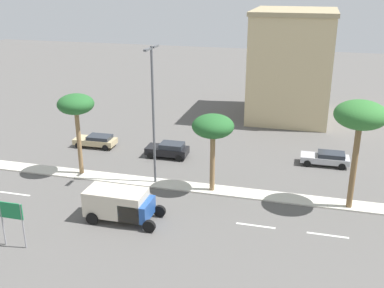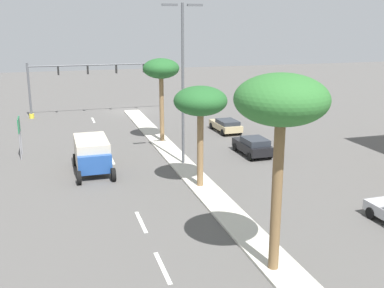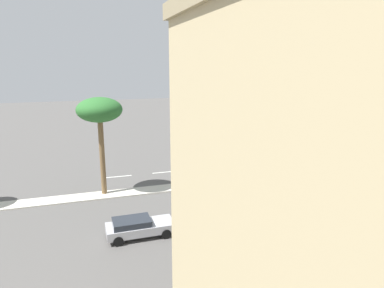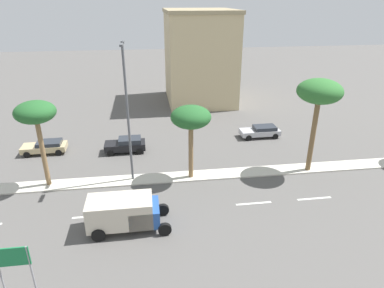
{
  "view_description": "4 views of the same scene",
  "coord_description": "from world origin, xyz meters",
  "px_view_note": "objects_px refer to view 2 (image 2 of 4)",
  "views": [
    {
      "loc": [
        33.75,
        34.6,
        16.71
      ],
      "look_at": [
        -2.73,
        24.8,
        2.89
      ],
      "focal_mm": 42.96,
      "sensor_mm": 36.0,
      "label": 1
    },
    {
      "loc": [
        8.88,
        54.15,
        10.39
      ],
      "look_at": [
        -0.15,
        24.48,
        2.14
      ],
      "focal_mm": 43.2,
      "sensor_mm": 36.0,
      "label": 2
    },
    {
      "loc": [
        -29.15,
        39.3,
        11.28
      ],
      "look_at": [
        2.22,
        29.45,
        3.49
      ],
      "focal_mm": 32.45,
      "sensor_mm": 36.0,
      "label": 3
    },
    {
      "loc": [
        25.92,
        23.79,
        14.63
      ],
      "look_at": [
        0.49,
        27.34,
        3.37
      ],
      "focal_mm": 31.5,
      "sensor_mm": 36.0,
      "label": 4
    }
  ],
  "objects_px": {
    "directional_road_sign": "(19,128)",
    "sedan_tan_left": "(226,125)",
    "palm_tree_outboard": "(161,70)",
    "palm_tree_rear": "(281,104)",
    "street_lamp_right": "(183,74)",
    "box_truck": "(92,154)",
    "palm_tree_leading": "(200,103)",
    "sedan_black_front": "(253,146)",
    "traffic_signal_gantry": "(72,80)"
  },
  "relations": [
    {
      "from": "street_lamp_right",
      "to": "traffic_signal_gantry",
      "type": "bearing_deg",
      "value": -72.18
    },
    {
      "from": "traffic_signal_gantry",
      "to": "box_truck",
      "type": "relative_size",
      "value": 2.93
    },
    {
      "from": "palm_tree_outboard",
      "to": "palm_tree_rear",
      "type": "bearing_deg",
      "value": 88.71
    },
    {
      "from": "palm_tree_rear",
      "to": "sedan_black_front",
      "type": "xyz_separation_m",
      "value": [
        -6.49,
        -16.6,
        -6.49
      ]
    },
    {
      "from": "directional_road_sign",
      "to": "box_truck",
      "type": "distance_m",
      "value": 7.47
    },
    {
      "from": "directional_road_sign",
      "to": "palm_tree_outboard",
      "type": "distance_m",
      "value": 12.51
    },
    {
      "from": "directional_road_sign",
      "to": "palm_tree_outboard",
      "type": "height_order",
      "value": "palm_tree_outboard"
    },
    {
      "from": "palm_tree_leading",
      "to": "sedan_black_front",
      "type": "height_order",
      "value": "palm_tree_leading"
    },
    {
      "from": "palm_tree_outboard",
      "to": "palm_tree_leading",
      "type": "bearing_deg",
      "value": 88.36
    },
    {
      "from": "directional_road_sign",
      "to": "sedan_black_front",
      "type": "bearing_deg",
      "value": 164.73
    },
    {
      "from": "palm_tree_outboard",
      "to": "palm_tree_leading",
      "type": "xyz_separation_m",
      "value": [
        0.35,
        12.06,
        -0.8
      ]
    },
    {
      "from": "palm_tree_leading",
      "to": "palm_tree_rear",
      "type": "height_order",
      "value": "palm_tree_rear"
    },
    {
      "from": "directional_road_sign",
      "to": "palm_tree_leading",
      "type": "relative_size",
      "value": 0.49
    },
    {
      "from": "traffic_signal_gantry",
      "to": "directional_road_sign",
      "type": "height_order",
      "value": "traffic_signal_gantry"
    },
    {
      "from": "palm_tree_outboard",
      "to": "street_lamp_right",
      "type": "height_order",
      "value": "street_lamp_right"
    },
    {
      "from": "box_truck",
      "to": "sedan_black_front",
      "type": "bearing_deg",
      "value": -177.57
    },
    {
      "from": "street_lamp_right",
      "to": "sedan_black_front",
      "type": "bearing_deg",
      "value": -172.84
    },
    {
      "from": "directional_road_sign",
      "to": "sedan_black_front",
      "type": "distance_m",
      "value": 18.45
    },
    {
      "from": "palm_tree_leading",
      "to": "box_truck",
      "type": "distance_m",
      "value": 9.29
    },
    {
      "from": "palm_tree_leading",
      "to": "box_truck",
      "type": "height_order",
      "value": "palm_tree_leading"
    },
    {
      "from": "palm_tree_leading",
      "to": "palm_tree_outboard",
      "type": "bearing_deg",
      "value": -91.64
    },
    {
      "from": "street_lamp_right",
      "to": "sedan_black_front",
      "type": "xyz_separation_m",
      "value": [
        -6.02,
        -0.76,
        -5.97
      ]
    },
    {
      "from": "directional_road_sign",
      "to": "sedan_tan_left",
      "type": "xyz_separation_m",
      "value": [
        -18.55,
        -3.27,
        -1.63
      ]
    },
    {
      "from": "street_lamp_right",
      "to": "box_truck",
      "type": "relative_size",
      "value": 2.09
    },
    {
      "from": "palm_tree_leading",
      "to": "street_lamp_right",
      "type": "distance_m",
      "value": 5.21
    },
    {
      "from": "sedan_black_front",
      "to": "box_truck",
      "type": "distance_m",
      "value": 12.69
    },
    {
      "from": "traffic_signal_gantry",
      "to": "sedan_tan_left",
      "type": "xyz_separation_m",
      "value": [
        -13.67,
        12.44,
        -3.4
      ]
    },
    {
      "from": "palm_tree_rear",
      "to": "traffic_signal_gantry",
      "type": "bearing_deg",
      "value": -80.26
    },
    {
      "from": "palm_tree_outboard",
      "to": "box_truck",
      "type": "distance_m",
      "value": 10.78
    },
    {
      "from": "traffic_signal_gantry",
      "to": "street_lamp_right",
      "type": "relative_size",
      "value": 1.41
    },
    {
      "from": "sedan_black_front",
      "to": "palm_tree_rear",
      "type": "bearing_deg",
      "value": 68.65
    },
    {
      "from": "sedan_tan_left",
      "to": "sedan_black_front",
      "type": "height_order",
      "value": "sedan_black_front"
    },
    {
      "from": "palm_tree_rear",
      "to": "box_truck",
      "type": "distance_m",
      "value": 18.22
    },
    {
      "from": "directional_road_sign",
      "to": "sedan_black_front",
      "type": "xyz_separation_m",
      "value": [
        -17.74,
        4.84,
        -1.54
      ]
    },
    {
      "from": "palm_tree_outboard",
      "to": "palm_tree_leading",
      "type": "relative_size",
      "value": 1.12
    },
    {
      "from": "sedan_black_front",
      "to": "palm_tree_outboard",
      "type": "bearing_deg",
      "value": -46.25
    },
    {
      "from": "palm_tree_leading",
      "to": "palm_tree_rear",
      "type": "distance_m",
      "value": 10.92
    },
    {
      "from": "directional_road_sign",
      "to": "sedan_tan_left",
      "type": "relative_size",
      "value": 0.73
    },
    {
      "from": "street_lamp_right",
      "to": "box_truck",
      "type": "height_order",
      "value": "street_lamp_right"
    },
    {
      "from": "sedan_tan_left",
      "to": "box_truck",
      "type": "distance_m",
      "value": 16.02
    },
    {
      "from": "directional_road_sign",
      "to": "street_lamp_right",
      "type": "bearing_deg",
      "value": 154.48
    },
    {
      "from": "palm_tree_rear",
      "to": "sedan_black_front",
      "type": "height_order",
      "value": "palm_tree_rear"
    },
    {
      "from": "sedan_tan_left",
      "to": "box_truck",
      "type": "bearing_deg",
      "value": 32.7
    },
    {
      "from": "box_truck",
      "to": "palm_tree_outboard",
      "type": "bearing_deg",
      "value": -134.63
    },
    {
      "from": "street_lamp_right",
      "to": "box_truck",
      "type": "xyz_separation_m",
      "value": [
        6.65,
        -0.22,
        -5.47
      ]
    },
    {
      "from": "palm_tree_leading",
      "to": "sedan_black_front",
      "type": "xyz_separation_m",
      "value": [
        -6.32,
        -5.81,
        -4.74
      ]
    },
    {
      "from": "box_truck",
      "to": "sedan_tan_left",
      "type": "bearing_deg",
      "value": -147.3
    },
    {
      "from": "directional_road_sign",
      "to": "street_lamp_right",
      "type": "height_order",
      "value": "street_lamp_right"
    },
    {
      "from": "palm_tree_leading",
      "to": "sedan_tan_left",
      "type": "relative_size",
      "value": 1.49
    },
    {
      "from": "box_truck",
      "to": "traffic_signal_gantry",
      "type": "bearing_deg",
      "value": -89.46
    }
  ]
}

